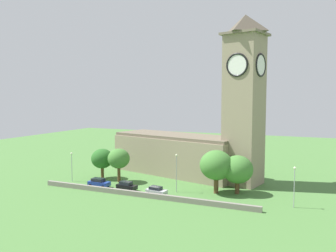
% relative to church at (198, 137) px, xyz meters
% --- Properties ---
extents(ground_plane, '(200.00, 200.00, 0.00)m').
position_rel_church_xyz_m(ground_plane, '(-4.38, -1.23, -9.49)').
color(ground_plane, '#477538').
extents(church, '(39.31, 19.12, 36.28)m').
position_rel_church_xyz_m(church, '(0.00, 0.00, 0.00)').
color(church, gray).
rests_on(church, ground).
extents(quay_barrier, '(45.01, 0.70, 0.97)m').
position_rel_church_xyz_m(quay_barrier, '(-4.38, -20.53, -9.01)').
color(quay_barrier, gray).
rests_on(quay_barrier, ground).
extents(car_blue, '(4.70, 2.19, 1.84)m').
position_rel_church_xyz_m(car_blue, '(-16.01, -17.53, -8.56)').
color(car_blue, '#233D9E').
rests_on(car_blue, ground).
extents(car_black, '(4.50, 2.47, 1.75)m').
position_rel_church_xyz_m(car_black, '(-9.35, -17.41, -8.61)').
color(car_black, black).
rests_on(car_black, ground).
extents(car_silver, '(4.29, 2.49, 1.64)m').
position_rel_church_xyz_m(car_silver, '(-2.31, -18.09, -8.66)').
color(car_silver, silver).
rests_on(car_silver, ground).
extents(streetlamp_west_end, '(0.44, 0.44, 6.57)m').
position_rel_church_xyz_m(streetlamp_west_end, '(-24.42, -15.83, -5.07)').
color(streetlamp_west_end, '#9EA0A5').
rests_on(streetlamp_west_end, ground).
extents(streetlamp_west_mid, '(0.44, 0.44, 7.67)m').
position_rel_church_xyz_m(streetlamp_west_mid, '(0.50, -14.59, -4.44)').
color(streetlamp_west_mid, '#9EA0A5').
rests_on(streetlamp_west_mid, ground).
extents(streetlamp_central, '(0.44, 0.44, 7.10)m').
position_rel_church_xyz_m(streetlamp_central, '(22.71, -15.67, -4.76)').
color(streetlamp_central, '#9EA0A5').
rests_on(streetlamp_central, ground).
extents(tree_churchyard, '(6.08, 6.08, 7.58)m').
position_rel_church_xyz_m(tree_churchyard, '(11.93, -10.98, -4.68)').
color(tree_churchyard, brown).
rests_on(tree_churchyard, ground).
extents(tree_riverside_east, '(4.91, 4.91, 7.54)m').
position_rel_church_xyz_m(tree_riverside_east, '(-14.35, -12.17, -4.22)').
color(tree_riverside_east, brown).
rests_on(tree_riverside_east, ground).
extents(tree_by_tower, '(5.08, 5.08, 6.98)m').
position_rel_church_xyz_m(tree_by_tower, '(-19.70, -10.77, -4.83)').
color(tree_by_tower, brown).
rests_on(tree_by_tower, ground).
extents(tree_riverside_west, '(6.52, 6.52, 8.56)m').
position_rel_church_xyz_m(tree_riverside_west, '(8.03, -12.29, -3.91)').
color(tree_riverside_west, brown).
rests_on(tree_riverside_west, ground).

